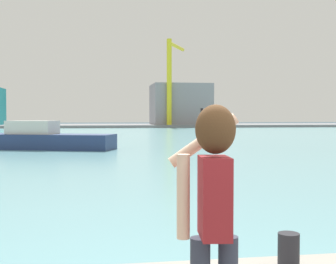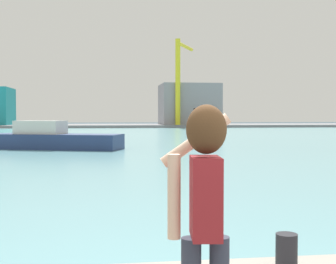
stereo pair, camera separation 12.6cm
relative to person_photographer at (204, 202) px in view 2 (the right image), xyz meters
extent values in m
plane|color=#334751|center=(0.80, 50.02, -1.62)|extent=(220.00, 220.00, 0.00)
cube|color=#6BA8B2|center=(0.80, 52.02, -1.61)|extent=(140.00, 100.00, 0.02)
cube|color=gray|center=(0.80, 92.02, -1.37)|extent=(140.00, 20.00, 0.51)
cube|color=maroon|center=(0.01, 0.00, 0.03)|extent=(0.23, 0.36, 0.56)
sphere|color=#E0B293|center=(0.01, 0.00, 0.49)|extent=(0.22, 0.22, 0.22)
ellipsoid|color=#472D19|center=(0.01, -0.02, 0.50)|extent=(0.28, 0.26, 0.34)
cylinder|color=#E0B293|center=(-0.21, 0.00, 0.04)|extent=(0.09, 0.09, 0.58)
cylinder|color=#E0B293|center=(-0.02, 0.22, 0.41)|extent=(0.53, 0.14, 0.40)
cube|color=black|center=(0.00, 0.34, 0.58)|extent=(0.02, 0.07, 0.14)
cylinder|color=black|center=(1.21, 1.48, -0.86)|extent=(0.23, 0.23, 0.42)
cube|color=navy|center=(-4.10, 27.96, -1.10)|extent=(9.18, 5.32, 1.01)
cube|color=silver|center=(-5.15, 28.32, -0.15)|extent=(3.55, 2.82, 0.89)
cube|color=gray|center=(16.50, 91.57, 3.12)|extent=(12.01, 10.79, 8.46)
cylinder|color=yellow|center=(13.20, 85.66, 7.40)|extent=(1.00, 1.00, 17.02)
cylinder|color=yellow|center=(15.38, 89.98, 15.11)|extent=(5.00, 8.95, 0.70)
camera|label=1|loc=(-0.78, -3.02, 0.59)|focal=48.29mm
camera|label=2|loc=(-0.66, -3.04, 0.59)|focal=48.29mm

